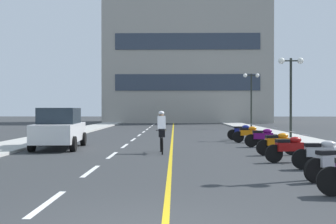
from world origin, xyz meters
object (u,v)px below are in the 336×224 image
object	(u,v)px
street_lamp_far	(251,88)
motorcycle_6	(249,134)
street_lamp_mid	(291,78)
motorcycle_1	(335,162)
motorcycle_4	(278,143)
motorcycle_3	(290,148)
motorcycle_5	(263,137)
motorcycle_2	(322,153)
motorcycle_7	(242,132)
cyclist_rider	(162,131)
parked_car_near	(60,128)

from	to	relation	value
street_lamp_far	motorcycle_6	size ratio (longest dim) A/B	2.85
street_lamp_mid	motorcycle_1	world-z (taller)	street_lamp_mid
motorcycle_4	motorcycle_6	distance (m)	5.89
motorcycle_3	motorcycle_5	xyz separation A→B (m)	(0.29, 5.42, 0.00)
street_lamp_far	motorcycle_5	bearing A→B (deg)	-98.82
street_lamp_mid	motorcycle_2	xyz separation A→B (m)	(-2.47, -11.96, -3.08)
motorcycle_1	street_lamp_mid	bearing A→B (deg)	78.42
motorcycle_7	cyclist_rider	bearing A→B (deg)	-121.84
motorcycle_2	motorcycle_7	bearing A→B (deg)	92.06
motorcycle_6	motorcycle_2	bearing A→B (deg)	-87.68
motorcycle_6	motorcycle_7	xyz separation A→B (m)	(-0.03, 1.93, 0.00)
street_lamp_mid	motorcycle_6	world-z (taller)	street_lamp_mid
motorcycle_5	motorcycle_2	bearing A→B (deg)	-88.44
street_lamp_far	motorcycle_3	size ratio (longest dim) A/B	2.87
motorcycle_4	motorcycle_5	size ratio (longest dim) A/B	1.00
parked_car_near	motorcycle_7	xyz separation A→B (m)	(9.04, 5.28, -0.44)
motorcycle_1	motorcycle_4	bearing A→B (deg)	89.43
motorcycle_5	motorcycle_6	size ratio (longest dim) A/B	1.00
motorcycle_2	motorcycle_6	world-z (taller)	same
cyclist_rider	motorcycle_2	bearing A→B (deg)	-42.55
street_lamp_mid	motorcycle_6	distance (m)	4.82
street_lamp_far	motorcycle_6	world-z (taller)	street_lamp_far
street_lamp_far	motorcycle_7	distance (m)	14.18
motorcycle_5	cyclist_rider	xyz separation A→B (m)	(-4.63, -2.59, 0.41)
motorcycle_6	motorcycle_3	bearing A→B (deg)	-90.64
parked_car_near	motorcycle_4	world-z (taller)	parked_car_near
parked_car_near	motorcycle_3	xyz separation A→B (m)	(8.98, -4.65, -0.44)
motorcycle_2	motorcycle_3	size ratio (longest dim) A/B	1.01
street_lamp_far	motorcycle_1	distance (m)	27.37
motorcycle_2	motorcycle_6	xyz separation A→B (m)	(-0.39, 9.60, 0.00)
parked_car_near	motorcycle_5	xyz separation A→B (m)	(9.27, 0.77, -0.44)
motorcycle_1	motorcycle_4	world-z (taller)	same
parked_car_near	motorcycle_2	world-z (taller)	parked_car_near
motorcycle_1	motorcycle_2	world-z (taller)	same
motorcycle_3	motorcycle_6	size ratio (longest dim) A/B	0.99
motorcycle_1	motorcycle_6	bearing A→B (deg)	89.97
motorcycle_1	motorcycle_5	size ratio (longest dim) A/B	0.97
street_lamp_far	motorcycle_3	distance (m)	23.83
parked_car_near	motorcycle_6	xyz separation A→B (m)	(9.07, 3.34, -0.44)
motorcycle_1	motorcycle_6	size ratio (longest dim) A/B	0.97
street_lamp_mid	motorcycle_6	size ratio (longest dim) A/B	2.72
parked_car_near	motorcycle_3	world-z (taller)	parked_car_near
motorcycle_1	street_lamp_far	bearing A→B (deg)	83.67
parked_car_near	cyclist_rider	distance (m)	4.98
street_lamp_mid	parked_car_near	size ratio (longest dim) A/B	1.07
motorcycle_5	motorcycle_6	bearing A→B (deg)	94.39
motorcycle_1	motorcycle_6	distance (m)	11.60
motorcycle_4	motorcycle_7	bearing A→B (deg)	90.57
street_lamp_mid	motorcycle_7	xyz separation A→B (m)	(-2.88, -0.43, -3.08)
street_lamp_mid	motorcycle_2	distance (m)	12.59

